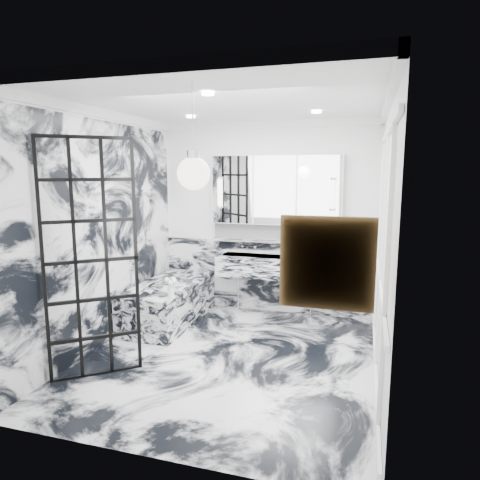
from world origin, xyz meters
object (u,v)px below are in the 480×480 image
(crittall_door, at_px, (91,261))
(mirror_cabinet, at_px, (276,190))
(trough_sink, at_px, (272,266))
(bathtub, at_px, (169,302))

(crittall_door, distance_m, mirror_cabinet, 2.90)
(trough_sink, height_order, mirror_cabinet, mirror_cabinet)
(crittall_door, distance_m, bathtub, 1.91)
(trough_sink, xyz_separation_m, mirror_cabinet, (-0.00, 0.17, 1.09))
(trough_sink, xyz_separation_m, bathtub, (-1.33, -0.66, -0.45))
(crittall_door, relative_size, bathtub, 1.46)
(crittall_door, height_order, mirror_cabinet, crittall_door)
(mirror_cabinet, bearing_deg, bathtub, -147.94)
(crittall_door, height_order, bathtub, crittall_door)
(crittall_door, height_order, trough_sink, crittall_door)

